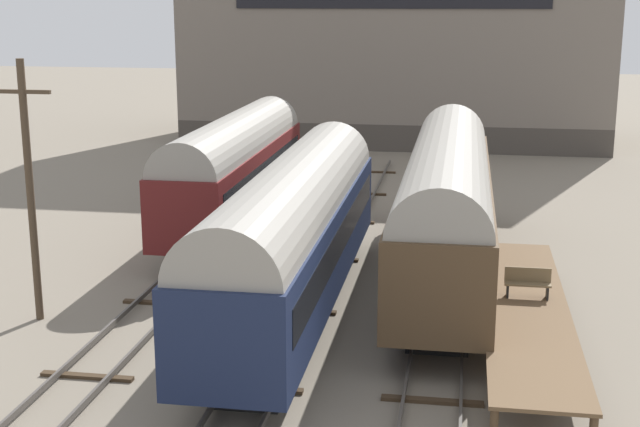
% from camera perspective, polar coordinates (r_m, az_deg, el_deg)
% --- Properties ---
extents(ground_plane, '(200.00, 200.00, 0.00)m').
position_cam_1_polar(ground_plane, '(26.55, -2.71, -8.52)').
color(ground_plane, slate).
extents(track_left, '(2.60, 60.00, 0.26)m').
position_cam_1_polar(track_left, '(27.78, -12.20, -7.48)').
color(track_left, '#4C4742').
rests_on(track_left, ground).
extents(track_middle, '(2.60, 60.00, 0.26)m').
position_cam_1_polar(track_middle, '(26.49, -2.71, -8.24)').
color(track_middle, '#4C4742').
rests_on(track_middle, ground).
extents(track_right, '(2.60, 60.00, 0.26)m').
position_cam_1_polar(track_right, '(25.99, 7.47, -8.80)').
color(track_right, '#4C4742').
rests_on(track_right, ground).
extents(train_car_navy, '(3.07, 17.47, 5.17)m').
position_cam_1_polar(train_car_navy, '(28.03, -1.68, -0.99)').
color(train_car_navy, black).
rests_on(train_car_navy, ground).
extents(train_car_maroon, '(2.90, 15.50, 5.09)m').
position_cam_1_polar(train_car_maroon, '(39.00, -5.47, 3.10)').
color(train_car_maroon, black).
rests_on(train_car_maroon, ground).
extents(train_car_brown, '(3.10, 18.75, 5.33)m').
position_cam_1_polar(train_car_brown, '(32.18, 8.10, 0.99)').
color(train_car_brown, black).
rests_on(train_car_brown, ground).
extents(station_platform, '(2.49, 13.97, 1.07)m').
position_cam_1_polar(station_platform, '(27.39, 13.05, -5.96)').
color(station_platform, brown).
rests_on(station_platform, ground).
extents(bench, '(1.40, 0.40, 0.91)m').
position_cam_1_polar(bench, '(28.03, 13.15, -4.27)').
color(bench, brown).
rests_on(bench, station_platform).
extents(person_worker, '(0.32, 0.32, 1.66)m').
position_cam_1_polar(person_worker, '(24.12, -8.46, -8.47)').
color(person_worker, '#282833').
rests_on(person_worker, ground).
extents(utility_pole, '(1.80, 0.24, 8.24)m').
position_cam_1_polar(utility_pole, '(28.93, -18.07, 1.56)').
color(utility_pole, '#473828').
rests_on(utility_pole, ground).
extents(warehouse_building, '(28.87, 12.03, 17.96)m').
position_cam_1_polar(warehouse_building, '(64.53, 4.98, 12.73)').
color(warehouse_building, '#46403A').
rests_on(warehouse_building, ground).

